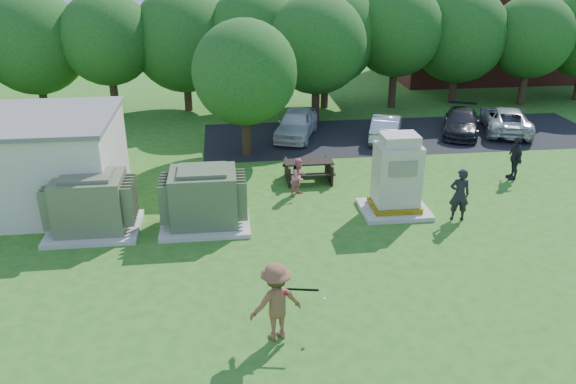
{
  "coord_description": "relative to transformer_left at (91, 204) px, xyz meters",
  "views": [
    {
      "loc": [
        -2.03,
        -12.98,
        8.74
      ],
      "look_at": [
        0.0,
        4.0,
        1.3
      ],
      "focal_mm": 35.0,
      "sensor_mm": 36.0,
      "label": 1
    }
  ],
  "objects": [
    {
      "name": "brick_building",
      "position": [
        24.5,
        22.5,
        3.03
      ],
      "size": [
        15.0,
        8.0,
        8.0
      ],
      "primitive_type": "cube",
      "color": "maroon",
      "rests_on": "ground"
    },
    {
      "name": "parking_strip",
      "position": [
        13.5,
        9.0,
        -0.96
      ],
      "size": [
        20.0,
        6.0,
        0.01
      ],
      "primitive_type": "cube",
      "color": "#232326",
      "rests_on": "ground"
    },
    {
      "name": "tree_row",
      "position": [
        8.25,
        14.0,
        3.18
      ],
      "size": [
        41.3,
        13.3,
        7.3
      ],
      "color": "#47301E",
      "rests_on": "ground"
    },
    {
      "name": "car_silver_a",
      "position": [
        12.47,
        8.49,
        -0.35
      ],
      "size": [
        2.57,
        4.0,
        1.24
      ],
      "primitive_type": "imported",
      "rotation": [
        0.0,
        0.0,
        2.78
      ],
      "color": "silver",
      "rests_on": "ground"
    },
    {
      "name": "ground",
      "position": [
        6.5,
        -4.5,
        -0.97
      ],
      "size": [
        120.0,
        120.0,
        0.0
      ],
      "primitive_type": "plane",
      "color": "#2D6619",
      "rests_on": "ground"
    },
    {
      "name": "car_silver_b",
      "position": [
        18.94,
        8.98,
        -0.32
      ],
      "size": [
        3.51,
        5.13,
        1.3
      ],
      "primitive_type": "imported",
      "rotation": [
        0.0,
        0.0,
        2.83
      ],
      "color": "silver",
      "rests_on": "ground"
    },
    {
      "name": "person_walking_right",
      "position": [
        16.22,
        2.78,
        -0.07
      ],
      "size": [
        0.53,
        1.09,
        1.8
      ],
      "primitive_type": "imported",
      "rotation": [
        0.0,
        0.0,
        4.63
      ],
      "color": "black",
      "rests_on": "ground"
    },
    {
      "name": "transformer_right",
      "position": [
        3.7,
        0.0,
        0.0
      ],
      "size": [
        3.0,
        2.4,
        2.07
      ],
      "color": "beige",
      "rests_on": "ground"
    },
    {
      "name": "person_by_generator",
      "position": [
        12.45,
        -0.62,
        -0.02
      ],
      "size": [
        0.76,
        0.56,
        1.9
      ],
      "primitive_type": "imported",
      "rotation": [
        0.0,
        0.0,
        2.98
      ],
      "color": "black",
      "rests_on": "ground"
    },
    {
      "name": "batter",
      "position": [
        5.52,
        -6.33,
        0.04
      ],
      "size": [
        1.47,
        1.08,
        2.03
      ],
      "primitive_type": "imported",
      "rotation": [
        0.0,
        0.0,
        3.42
      ],
      "color": "brown",
      "rests_on": "ground"
    },
    {
      "name": "picnic_table",
      "position": [
        7.82,
        3.54,
        -0.44
      ],
      "size": [
        1.98,
        1.48,
        0.85
      ],
      "color": "black",
      "rests_on": "ground"
    },
    {
      "name": "car_white",
      "position": [
        8.1,
        9.33,
        -0.26
      ],
      "size": [
        2.95,
        4.48,
        1.42
      ],
      "primitive_type": "imported",
      "rotation": [
        0.0,
        0.0,
        -0.33
      ],
      "color": "silver",
      "rests_on": "ground"
    },
    {
      "name": "person_at_picnic",
      "position": [
        7.24,
        2.18,
        -0.23
      ],
      "size": [
        0.91,
        0.9,
        1.48
      ],
      "primitive_type": "imported",
      "rotation": [
        0.0,
        0.0,
        0.73
      ],
      "color": "#D57179",
      "rests_on": "ground"
    },
    {
      "name": "car_dark",
      "position": [
        16.52,
        8.88,
        -0.36
      ],
      "size": [
        3.24,
        4.5,
        1.21
      ],
      "primitive_type": "imported",
      "rotation": [
        0.0,
        0.0,
        -0.42
      ],
      "color": "black",
      "rests_on": "ground"
    },
    {
      "name": "transformer_left",
      "position": [
        0.0,
        0.0,
        0.0
      ],
      "size": [
        3.0,
        2.4,
        2.07
      ],
      "color": "beige",
      "rests_on": "ground"
    },
    {
      "name": "batting_equipment",
      "position": [
        6.12,
        -6.35,
        0.28
      ],
      "size": [
        1.18,
        0.41,
        0.52
      ],
      "color": "black",
      "rests_on": "ground"
    },
    {
      "name": "generator_cabinet",
      "position": [
        10.45,
        0.26,
        0.31
      ],
      "size": [
        2.39,
        1.96,
        2.92
      ],
      "color": "beige",
      "rests_on": "ground"
    }
  ]
}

